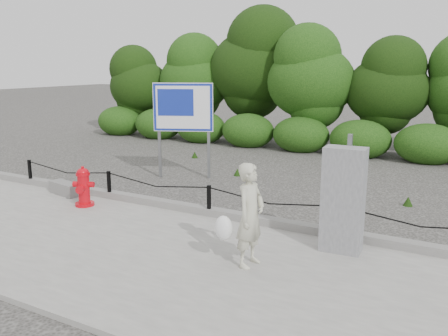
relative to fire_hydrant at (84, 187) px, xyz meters
The scene contains 10 objects.
ground 2.69m from the fire_hydrant, 14.66° to the left, with size 90.00×90.00×0.00m, color #2D2B28.
sidewalk 2.92m from the fire_hydrant, 27.37° to the right, with size 14.00×4.00×0.08m, color gray.
curb 2.69m from the fire_hydrant, 15.70° to the left, with size 14.00×0.22×0.14m, color slate.
chain_barrier 2.65m from the fire_hydrant, 14.66° to the left, with size 10.06×0.06×0.60m.
treeline 10.29m from the fire_hydrant, 72.90° to the left, with size 20.05×3.90×4.92m.
fire_hydrant is the anchor object (origin of this frame).
pedestrian 4.35m from the fire_hydrant, 13.34° to the right, with size 0.69×0.57×1.51m.
concrete_block 1.12m from the fire_hydrant, 157.31° to the left, with size 0.85×0.30×0.27m, color slate.
utility_cabinet 5.26m from the fire_hydrant, ahead, with size 0.64×0.46×1.80m.
advertising_sign 3.53m from the fire_hydrant, 85.55° to the left, with size 1.42×0.69×2.45m.
Camera 1 is at (4.44, -7.43, 2.93)m, focal length 38.00 mm.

